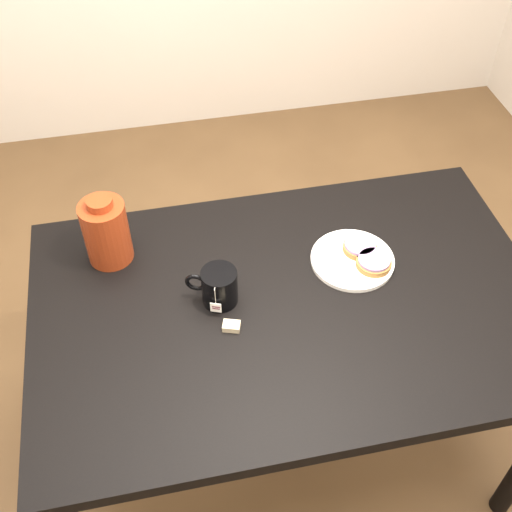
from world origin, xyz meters
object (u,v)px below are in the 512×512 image
bagel_back (360,246)px  teabag_pouch (231,326)px  mug (219,286)px  plate (352,259)px  bagel_front (374,262)px  bagel_package (106,231)px  table (289,320)px

bagel_back → teabag_pouch: bagel_back is taller
mug → teabag_pouch: (0.02, -0.10, -0.05)m
plate → teabag_pouch: size_ratio=5.32×
plate → bagel_back: size_ratio=2.28×
plate → bagel_front: bearing=-37.8°
plate → bagel_back: bearing=44.8°
bagel_back → bagel_package: 0.72m
bagel_package → bagel_front: bearing=-15.4°
table → mug: size_ratio=9.17×
bagel_front → mug: (-0.45, -0.03, 0.03)m
bagel_package → teabag_pouch: bearing=-48.2°
teabag_pouch → bagel_package: bearing=131.8°
bagel_back → bagel_package: bearing=169.4°
bagel_front → bagel_package: size_ratio=0.48×
bagel_package → plate: bearing=-13.5°
table → plate: plate is taller
mug → teabag_pouch: bearing=-61.0°
table → bagel_package: (-0.47, 0.27, 0.18)m
mug → bagel_package: 0.36m
table → bagel_back: (0.24, 0.14, 0.11)m
teabag_pouch → table: bearing=18.9°
mug → table: bearing=7.5°
table → bagel_front: 0.29m
plate → bagel_package: size_ratio=1.11×
bagel_back → bagel_package: bagel_package is taller
bagel_back → teabag_pouch: bearing=-154.6°
table → mug: mug is taller
mug → bagel_package: size_ratio=0.70×
table → bagel_package: bagel_package is taller
bagel_front → mug: 0.45m
bagel_back → mug: size_ratio=0.69×
teabag_pouch → plate: bearing=23.5°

